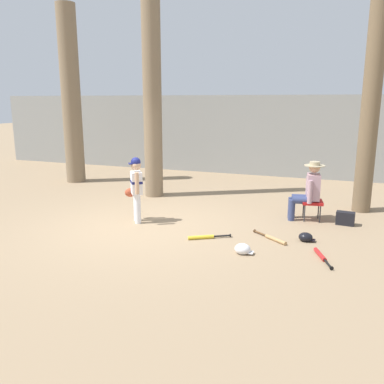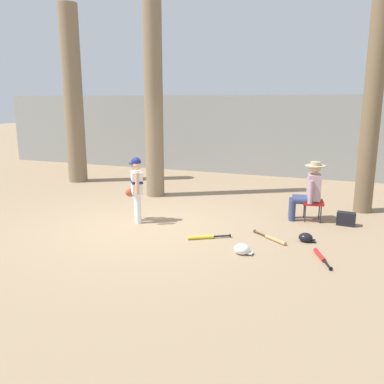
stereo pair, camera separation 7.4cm
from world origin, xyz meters
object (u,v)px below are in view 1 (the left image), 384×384
(tree_behind_spectator, at_px, (371,104))
(seated_spectator, at_px, (308,189))
(young_ballplayer, at_px, (136,185))
(bat_wood_tan, at_px, (273,239))
(handbag_beside_stool, at_px, (345,218))
(bat_yellow_trainer, at_px, (204,237))
(folding_stool, at_px, (312,203))
(batting_helmet_white, at_px, (243,249))
(tree_far_left, at_px, (72,109))
(bat_red_barrel, at_px, (321,256))
(tree_near_player, at_px, (152,79))
(batting_helmet_black, at_px, (306,237))

(tree_behind_spectator, distance_m, seated_spectator, 2.28)
(young_ballplayer, xyz_separation_m, bat_wood_tan, (2.75, -0.16, -0.71))
(tree_behind_spectator, height_order, handbag_beside_stool, tree_behind_spectator)
(tree_behind_spectator, height_order, bat_yellow_trainer, tree_behind_spectator)
(young_ballplayer, bearing_deg, handbag_beside_stool, 17.62)
(young_ballplayer, distance_m, seated_spectator, 3.44)
(young_ballplayer, height_order, folding_stool, young_ballplayer)
(batting_helmet_white, bearing_deg, young_ballplayer, 158.44)
(tree_far_left, xyz_separation_m, bat_red_barrel, (7.26, -3.77, -2.10))
(bat_wood_tan, bearing_deg, seated_spectator, 73.98)
(tree_behind_spectator, bearing_deg, seated_spectator, -133.47)
(tree_behind_spectator, relative_size, tree_far_left, 1.00)
(tree_far_left, relative_size, bat_red_barrel, 7.02)
(tree_near_player, height_order, bat_wood_tan, tree_near_player)
(young_ballplayer, xyz_separation_m, tree_far_left, (-3.68, 3.06, 1.39))
(tree_behind_spectator, xyz_separation_m, tree_far_left, (-7.92, 0.61, -0.18))
(tree_near_player, bearing_deg, young_ballplayer, -73.03)
(young_ballplayer, xyz_separation_m, batting_helmet_black, (3.28, 0.00, -0.67))
(tree_far_left, distance_m, batting_helmet_white, 7.56)
(folding_stool, height_order, tree_far_left, tree_far_left)
(folding_stool, distance_m, handbag_beside_stool, 0.69)
(tree_far_left, bearing_deg, tree_behind_spectator, -4.40)
(tree_near_player, bearing_deg, handbag_beside_stool, -11.74)
(seated_spectator, bearing_deg, tree_near_player, 167.24)
(bat_red_barrel, height_order, batting_helmet_white, batting_helmet_white)
(tree_near_player, bearing_deg, folding_stool, -12.23)
(seated_spectator, relative_size, tree_far_left, 0.23)
(batting_helmet_white, bearing_deg, tree_far_left, 146.58)
(seated_spectator, distance_m, tree_far_left, 7.22)
(bat_wood_tan, bearing_deg, batting_helmet_black, 16.53)
(bat_red_barrel, bearing_deg, batting_helmet_white, -168.53)
(bat_red_barrel, bearing_deg, folding_stool, 98.58)
(handbag_beside_stool, height_order, bat_yellow_trainer, handbag_beside_stool)
(bat_yellow_trainer, distance_m, batting_helmet_white, 0.91)
(young_ballplayer, relative_size, bat_wood_tan, 1.94)
(tree_far_left, height_order, batting_helmet_white, tree_far_left)
(tree_far_left, height_order, bat_wood_tan, tree_far_left)
(tree_behind_spectator, xyz_separation_m, handbag_beside_stool, (-0.32, -1.21, -2.18))
(batting_helmet_black, height_order, batting_helmet_white, batting_helmet_white)
(seated_spectator, xyz_separation_m, tree_far_left, (-6.85, 1.74, 1.49))
(folding_stool, bearing_deg, batting_helmet_black, -89.50)
(bat_wood_tan, bearing_deg, tree_behind_spectator, 60.21)
(handbag_beside_stool, distance_m, batting_helmet_white, 2.67)
(bat_wood_tan, distance_m, batting_helmet_white, 0.87)
(batting_helmet_white, bearing_deg, bat_wood_tan, 65.93)
(bat_yellow_trainer, relative_size, batting_helmet_black, 2.45)
(young_ballplayer, bearing_deg, batting_helmet_black, 0.05)
(bat_yellow_trainer, bearing_deg, tree_far_left, 145.99)
(batting_helmet_black, bearing_deg, bat_red_barrel, -67.23)
(seated_spectator, bearing_deg, bat_red_barrel, -78.70)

